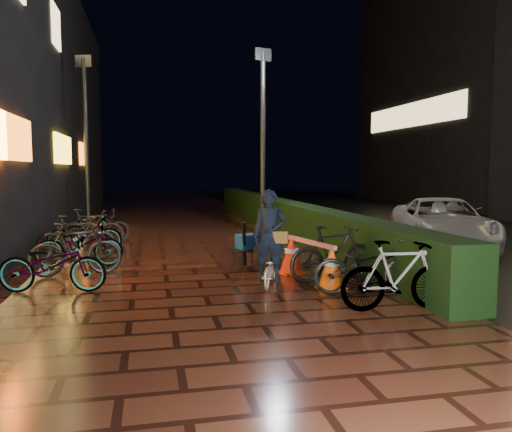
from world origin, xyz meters
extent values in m
plane|color=#381911|center=(0.00, 0.00, 0.00)|extent=(80.00, 80.00, 0.00)
cube|color=black|center=(9.00, 5.00, 0.00)|extent=(11.00, 60.00, 0.01)
cube|color=black|center=(3.30, 8.00, 0.50)|extent=(0.70, 20.00, 1.00)
imported|color=#B4B3B9|center=(6.36, 3.59, 0.63)|extent=(3.58, 4.94, 1.25)
cube|color=orange|center=(-3.45, 3.00, 2.60)|extent=(0.08, 3.00, 0.90)
cube|color=yellow|center=(-3.45, 9.00, 2.60)|extent=(0.08, 2.80, 0.90)
cube|color=orange|center=(-3.45, 14.00, 2.60)|extent=(0.08, 2.20, 0.90)
cube|color=#FFD88C|center=(-3.45, 8.50, 6.20)|extent=(0.06, 1.20, 1.20)
cube|color=black|center=(17.50, 18.00, 7.00)|extent=(8.00, 14.00, 14.00)
cube|color=#FFD88C|center=(13.45, 18.00, 5.00)|extent=(0.06, 10.00, 1.30)
cylinder|color=black|center=(2.49, 6.88, 2.71)|extent=(0.18, 0.18, 5.42)
cube|color=black|center=(2.49, 6.88, 5.32)|extent=(0.53, 0.21, 0.36)
cylinder|color=black|center=(-2.78, 9.23, 2.74)|extent=(0.19, 0.19, 5.49)
cube|color=black|center=(-2.78, 9.23, 5.38)|extent=(0.53, 0.24, 0.37)
imported|color=silver|center=(1.17, 0.50, 0.30)|extent=(0.80, 1.21, 0.60)
imported|color=black|center=(1.13, 0.42, 0.87)|extent=(0.66, 0.55, 1.54)
cube|color=brown|center=(1.29, 0.33, 0.85)|extent=(0.29, 0.21, 0.20)
cone|color=#FF5D0D|center=(2.10, 0.05, 0.37)|extent=(0.46, 0.46, 0.73)
cone|color=#FF280D|center=(1.79, 1.37, 0.37)|extent=(0.46, 0.46, 0.73)
cube|color=orange|center=(2.10, 0.05, 0.02)|extent=(0.48, 0.48, 0.03)
cube|color=#E3500B|center=(1.79, 1.37, 0.02)|extent=(0.48, 0.48, 0.03)
cube|color=red|center=(1.95, 0.71, 0.69)|extent=(0.43, 1.54, 0.07)
cube|color=black|center=(1.06, 2.00, 0.38)|extent=(0.64, 0.58, 0.04)
cylinder|color=black|center=(0.91, 1.77, 0.18)|extent=(0.04, 0.04, 0.36)
cylinder|color=black|center=(1.31, 1.91, 0.18)|extent=(0.04, 0.04, 0.36)
cylinder|color=black|center=(0.80, 2.10, 0.18)|extent=(0.04, 0.04, 0.36)
cylinder|color=black|center=(1.20, 2.23, 0.18)|extent=(0.04, 0.04, 0.36)
cube|color=#0B3C9A|center=(1.06, 2.00, 0.55)|extent=(0.47, 0.43, 0.29)
cylinder|color=black|center=(0.97, 1.82, 0.53)|extent=(0.17, 0.42, 0.92)
imported|color=black|center=(-2.38, 0.77, 0.45)|extent=(1.79, 0.87, 0.90)
imported|color=black|center=(-2.38, 3.61, 0.50)|extent=(1.72, 0.73, 1.00)
imported|color=black|center=(-2.31, 5.37, 0.50)|extent=(1.69, 0.60, 1.00)
imported|color=black|center=(-2.35, 4.62, 0.45)|extent=(1.72, 0.62, 0.90)
imported|color=black|center=(-2.23, 6.25, 0.45)|extent=(1.78, 0.83, 0.90)
imported|color=black|center=(-2.19, 2.01, 0.50)|extent=(1.72, 0.75, 1.00)
imported|color=black|center=(-2.24, 2.87, 0.45)|extent=(1.72, 0.60, 0.90)
imported|color=black|center=(2.32, 0.55, 0.50)|extent=(1.71, 0.68, 1.00)
imported|color=black|center=(2.52, -0.39, 0.45)|extent=(1.77, 0.79, 0.90)
imported|color=black|center=(2.55, -1.38, 0.50)|extent=(1.70, 0.60, 1.00)
camera|label=1|loc=(-0.82, -7.65, 1.97)|focal=35.00mm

